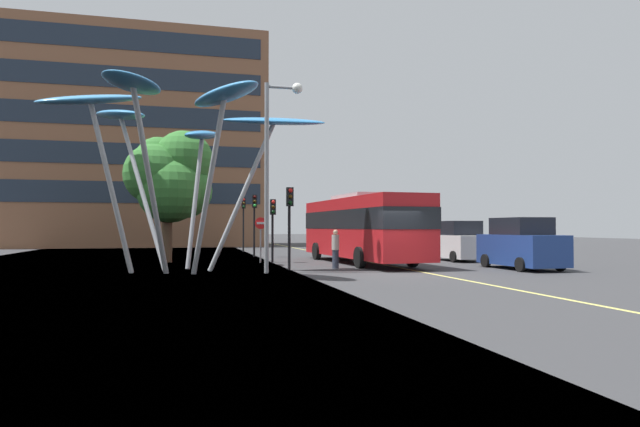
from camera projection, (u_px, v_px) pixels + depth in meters
ground at (383, 276)px, 21.27m from camera, size 120.00×240.00×0.10m
red_bus at (361, 225)px, 27.98m from camera, size 3.30×11.66×3.50m
leaf_sculpture at (173, 120)px, 22.57m from camera, size 11.65×11.24×7.59m
traffic_light_kerb_near at (290, 210)px, 23.41m from camera, size 0.28×0.42×3.53m
traffic_light_kerb_far at (273, 217)px, 28.48m from camera, size 0.28×0.42×3.27m
traffic_light_island_mid at (254, 212)px, 33.63m from camera, size 0.28×0.42×3.81m
traffic_light_opposite at (244, 213)px, 40.45m from camera, size 0.28×0.42×3.99m
car_parked_near at (521, 245)px, 24.05m from camera, size 2.07×4.34×2.25m
car_parked_mid at (459, 242)px, 29.91m from camera, size 2.07×3.90×2.17m
street_lamp at (275, 151)px, 22.13m from camera, size 1.56×0.44×7.72m
tree_pavement_near at (171, 177)px, 28.83m from camera, size 4.60×4.09×6.97m
tree_pavement_far at (171, 186)px, 41.29m from camera, size 4.14×3.89×7.03m
pedestrian at (335, 249)px, 24.36m from camera, size 0.34×0.34×1.72m
no_entry_sign at (261, 232)px, 28.25m from camera, size 0.60×0.12×2.34m
backdrop_building at (132, 143)px, 54.01m from camera, size 25.24×12.46×20.17m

